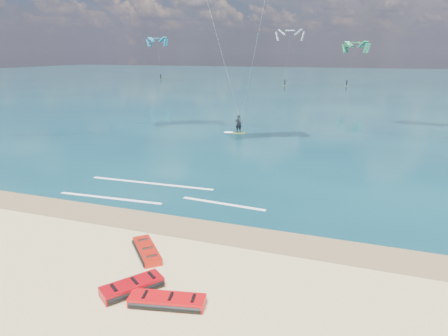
# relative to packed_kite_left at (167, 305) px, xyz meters

# --- Properties ---
(ground) EXTENTS (320.00, 320.00, 0.00)m
(ground) POSITION_rel_packed_kite_left_xyz_m (-6.12, 42.77, 0.00)
(ground) COLOR tan
(ground) RESTS_ON ground
(wet_sand_strip) EXTENTS (320.00, 2.40, 0.01)m
(wet_sand_strip) POSITION_rel_packed_kite_left_xyz_m (-6.12, 5.77, 0.00)
(wet_sand_strip) COLOR brown
(wet_sand_strip) RESTS_ON ground
(sea) EXTENTS (320.00, 200.00, 0.04)m
(sea) POSITION_rel_packed_kite_left_xyz_m (-6.12, 106.77, 0.02)
(sea) COLOR #0A2D3B
(sea) RESTS_ON ground
(packed_kite_left) EXTENTS (2.84, 1.57, 0.38)m
(packed_kite_left) POSITION_rel_packed_kite_left_xyz_m (0.00, 0.00, 0.00)
(packed_kite_left) COLOR red
(packed_kite_left) RESTS_ON ground
(packed_kite_mid) EXTENTS (2.45, 2.53, 0.37)m
(packed_kite_mid) POSITION_rel_packed_kite_left_xyz_m (-2.37, 2.81, 0.00)
(packed_kite_mid) COLOR #B1180C
(packed_kite_mid) RESTS_ON ground
(packed_kite_right) EXTENTS (2.28, 2.55, 0.41)m
(packed_kite_right) POSITION_rel_packed_kite_left_xyz_m (-1.51, 0.31, 0.00)
(packed_kite_right) COLOR #A3070E
(packed_kite_right) RESTS_ON ground
(kitesurfer_main) EXTENTS (8.55, 10.59, 18.11)m
(kitesurfer_main) POSITION_rel_packed_kite_left_xyz_m (-5.39, 24.17, 9.31)
(kitesurfer_main) COLOR #A2D418
(kitesurfer_main) RESTS_ON sea
(shoreline_foam) EXTENTS (12.02, 3.66, 0.01)m
(shoreline_foam) POSITION_rel_packed_kite_left_xyz_m (-5.65, 9.41, 0.04)
(shoreline_foam) COLOR white
(shoreline_foam) RESTS_ON ground
(distant_kites) EXTENTS (60.13, 13.51, 12.51)m
(distant_kites) POSITION_rel_packed_kite_left_xyz_m (-21.26, 89.09, 5.72)
(distant_kites) COLOR #9A969E
(distant_kites) RESTS_ON ground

